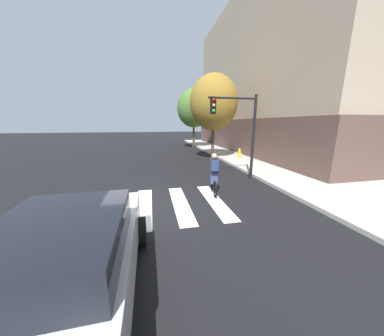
{
  "coord_description": "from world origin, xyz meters",
  "views": [
    {
      "loc": [
        0.19,
        -6.51,
        2.85
      ],
      "look_at": [
        1.59,
        0.18,
        1.26
      ],
      "focal_mm": 18.14,
      "sensor_mm": 36.0,
      "label": 1
    }
  ],
  "objects_px": {
    "sedan_near": "(68,265)",
    "traffic_light_near": "(239,123)",
    "cyclist": "(214,174)",
    "street_tree_mid": "(194,108)",
    "fire_hydrant": "(239,153)",
    "street_tree_near": "(214,103)"
  },
  "relations": [
    {
      "from": "sedan_near",
      "to": "street_tree_near",
      "type": "relative_size",
      "value": 0.71
    },
    {
      "from": "fire_hydrant",
      "to": "traffic_light_near",
      "type": "bearing_deg",
      "value": -116.8
    },
    {
      "from": "sedan_near",
      "to": "traffic_light_near",
      "type": "distance_m",
      "value": 8.57
    },
    {
      "from": "sedan_near",
      "to": "traffic_light_near",
      "type": "height_order",
      "value": "traffic_light_near"
    },
    {
      "from": "street_tree_near",
      "to": "street_tree_mid",
      "type": "bearing_deg",
      "value": 89.27
    },
    {
      "from": "traffic_light_near",
      "to": "street_tree_near",
      "type": "relative_size",
      "value": 0.65
    },
    {
      "from": "sedan_near",
      "to": "traffic_light_near",
      "type": "xyz_separation_m",
      "value": [
        5.51,
        6.24,
        2.04
      ]
    },
    {
      "from": "traffic_light_near",
      "to": "street_tree_near",
      "type": "xyz_separation_m",
      "value": [
        0.57,
        5.83,
        1.51
      ]
    },
    {
      "from": "sedan_near",
      "to": "street_tree_mid",
      "type": "relative_size",
      "value": 0.69
    },
    {
      "from": "sedan_near",
      "to": "traffic_light_near",
      "type": "relative_size",
      "value": 1.1
    },
    {
      "from": "cyclist",
      "to": "street_tree_near",
      "type": "xyz_separation_m",
      "value": [
        2.38,
        7.61,
        3.53
      ]
    },
    {
      "from": "sedan_near",
      "to": "cyclist",
      "type": "relative_size",
      "value": 2.72
    },
    {
      "from": "fire_hydrant",
      "to": "street_tree_mid",
      "type": "relative_size",
      "value": 0.12
    },
    {
      "from": "cyclist",
      "to": "street_tree_near",
      "type": "distance_m",
      "value": 8.72
    },
    {
      "from": "fire_hydrant",
      "to": "street_tree_near",
      "type": "height_order",
      "value": "street_tree_near"
    },
    {
      "from": "cyclist",
      "to": "street_tree_mid",
      "type": "distance_m",
      "value": 15.77
    },
    {
      "from": "cyclist",
      "to": "street_tree_mid",
      "type": "relative_size",
      "value": 0.25
    },
    {
      "from": "traffic_light_near",
      "to": "street_tree_mid",
      "type": "bearing_deg",
      "value": 87.14
    },
    {
      "from": "sedan_near",
      "to": "cyclist",
      "type": "distance_m",
      "value": 5.8
    },
    {
      "from": "cyclist",
      "to": "traffic_light_near",
      "type": "bearing_deg",
      "value": 44.55
    },
    {
      "from": "cyclist",
      "to": "fire_hydrant",
      "type": "xyz_separation_m",
      "value": [
        4.33,
        6.77,
        -0.31
      ]
    },
    {
      "from": "sedan_near",
      "to": "street_tree_mid",
      "type": "distance_m",
      "value": 20.88
    }
  ]
}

